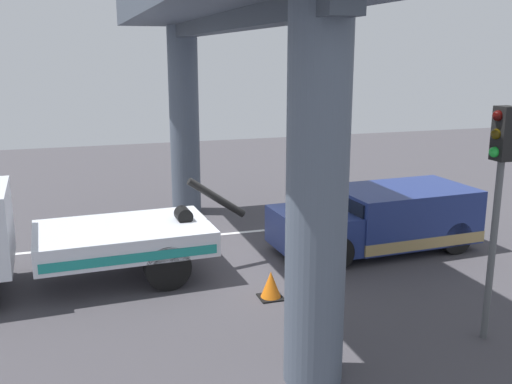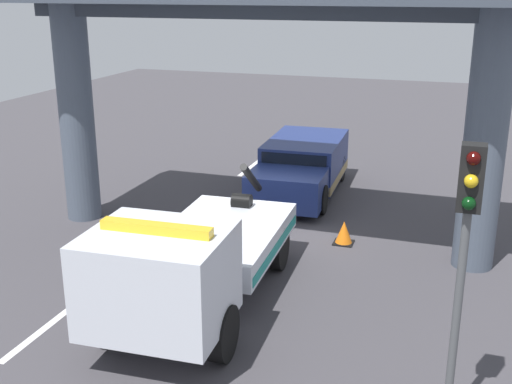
{
  "view_description": "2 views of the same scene",
  "coord_description": "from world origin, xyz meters",
  "px_view_note": "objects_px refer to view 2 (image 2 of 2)",
  "views": [
    {
      "loc": [
        3.77,
        12.68,
        4.98
      ],
      "look_at": [
        -0.0,
        0.79,
        1.97
      ],
      "focal_mm": 40.59,
      "sensor_mm": 36.0,
      "label": 1
    },
    {
      "loc": [
        14.97,
        4.77,
        6.16
      ],
      "look_at": [
        0.36,
        -0.14,
        1.2
      ],
      "focal_mm": 45.17,
      "sensor_mm": 36.0,
      "label": 2
    }
  ],
  "objects_px": {
    "traffic_light_far": "(474,109)",
    "traffic_cone_orange": "(344,233)",
    "tow_truck_white": "(190,261)",
    "traffic_light_near": "(476,85)",
    "traffic_light_mid": "(466,228)",
    "towed_van_green": "(302,168)"
  },
  "relations": [
    {
      "from": "traffic_light_near",
      "to": "traffic_light_mid",
      "type": "xyz_separation_m",
      "value": [
        13.5,
        0.0,
        -0.03
      ]
    },
    {
      "from": "traffic_light_near",
      "to": "traffic_cone_orange",
      "type": "height_order",
      "value": "traffic_light_near"
    },
    {
      "from": "traffic_light_near",
      "to": "traffic_cone_orange",
      "type": "bearing_deg",
      "value": -21.53
    },
    {
      "from": "tow_truck_white",
      "to": "towed_van_green",
      "type": "height_order",
      "value": "tow_truck_white"
    },
    {
      "from": "tow_truck_white",
      "to": "traffic_light_mid",
      "type": "bearing_deg",
      "value": 70.29
    },
    {
      "from": "tow_truck_white",
      "to": "towed_van_green",
      "type": "distance_m",
      "value": 8.5
    },
    {
      "from": "tow_truck_white",
      "to": "traffic_cone_orange",
      "type": "xyz_separation_m",
      "value": [
        -4.7,
        2.05,
        -0.93
      ]
    },
    {
      "from": "tow_truck_white",
      "to": "traffic_cone_orange",
      "type": "bearing_deg",
      "value": 156.38
    },
    {
      "from": "towed_van_green",
      "to": "traffic_light_mid",
      "type": "height_order",
      "value": "traffic_light_mid"
    },
    {
      "from": "towed_van_green",
      "to": "traffic_cone_orange",
      "type": "distance_m",
      "value": 4.36
    },
    {
      "from": "traffic_light_far",
      "to": "traffic_light_mid",
      "type": "height_order",
      "value": "traffic_light_mid"
    },
    {
      "from": "tow_truck_white",
      "to": "traffic_cone_orange",
      "type": "relative_size",
      "value": 12.49
    },
    {
      "from": "tow_truck_white",
      "to": "traffic_light_near",
      "type": "height_order",
      "value": "traffic_light_near"
    },
    {
      "from": "towed_van_green",
      "to": "traffic_light_near",
      "type": "xyz_separation_m",
      "value": [
        -3.27,
        4.88,
        2.34
      ]
    },
    {
      "from": "traffic_light_far",
      "to": "traffic_cone_orange",
      "type": "bearing_deg",
      "value": -42.26
    },
    {
      "from": "traffic_light_far",
      "to": "traffic_light_mid",
      "type": "relative_size",
      "value": 0.98
    },
    {
      "from": "traffic_light_far",
      "to": "traffic_cone_orange",
      "type": "height_order",
      "value": "traffic_light_far"
    },
    {
      "from": "towed_van_green",
      "to": "traffic_light_near",
      "type": "relative_size",
      "value": 1.23
    },
    {
      "from": "tow_truck_white",
      "to": "traffic_light_mid",
      "type": "relative_size",
      "value": 1.72
    },
    {
      "from": "traffic_light_near",
      "to": "traffic_light_far",
      "type": "bearing_deg",
      "value": 0.0
    },
    {
      "from": "tow_truck_white",
      "to": "traffic_light_near",
      "type": "distance_m",
      "value": 12.87
    },
    {
      "from": "traffic_light_mid",
      "to": "traffic_cone_orange",
      "type": "bearing_deg",
      "value": -156.57
    }
  ]
}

